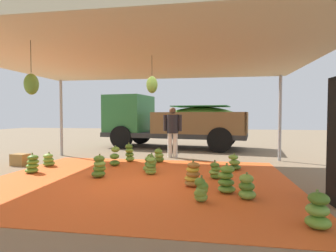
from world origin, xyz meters
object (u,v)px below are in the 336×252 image
(banana_bunch_4, at_px, (99,167))
(banana_bunch_13, at_px, (247,187))
(worker_0, at_px, (173,128))
(cargo_truck_main, at_px, (170,121))
(banana_bunch_2, at_px, (115,157))
(banana_bunch_6, at_px, (234,163))
(banana_bunch_14, at_px, (49,160))
(banana_bunch_9, at_px, (151,166))
(banana_bunch_1, at_px, (226,180))
(banana_bunch_5, at_px, (215,171))
(banana_bunch_3, at_px, (152,162))
(banana_bunch_11, at_px, (129,153))
(banana_bunch_15, at_px, (201,190))
(banana_bunch_10, at_px, (159,156))
(banana_bunch_7, at_px, (193,175))
(banana_bunch_0, at_px, (318,212))
(banana_bunch_8, at_px, (149,164))
(crate_0, at_px, (20,160))
(banana_bunch_12, at_px, (32,165))

(banana_bunch_4, distance_m, banana_bunch_13, 3.44)
(worker_0, bearing_deg, cargo_truck_main, 99.95)
(banana_bunch_2, distance_m, cargo_truck_main, 4.99)
(banana_bunch_6, relative_size, banana_bunch_14, 1.11)
(banana_bunch_4, xyz_separation_m, banana_bunch_9, (1.15, 0.49, -0.04))
(banana_bunch_1, relative_size, banana_bunch_5, 1.31)
(banana_bunch_3, height_order, worker_0, worker_0)
(banana_bunch_13, bearing_deg, banana_bunch_11, 133.04)
(banana_bunch_15, bearing_deg, banana_bunch_10, 111.37)
(banana_bunch_10, distance_m, banana_bunch_11, 0.95)
(banana_bunch_1, distance_m, cargo_truck_main, 7.44)
(banana_bunch_7, height_order, banana_bunch_15, banana_bunch_7)
(banana_bunch_0, height_order, banana_bunch_3, banana_bunch_0)
(banana_bunch_8, xyz_separation_m, banana_bunch_10, (-0.02, 1.44, 0.01))
(worker_0, bearing_deg, banana_bunch_10, -104.87)
(banana_bunch_0, height_order, cargo_truck_main, cargo_truck_main)
(banana_bunch_10, xyz_separation_m, banana_bunch_11, (-0.95, 0.00, 0.06))
(banana_bunch_14, xyz_separation_m, cargo_truck_main, (2.78, 5.14, 1.04))
(banana_bunch_6, height_order, banana_bunch_7, banana_bunch_7)
(banana_bunch_8, bearing_deg, banana_bunch_9, -67.70)
(banana_bunch_8, distance_m, cargo_truck_main, 5.55)
(banana_bunch_0, bearing_deg, banana_bunch_11, 130.92)
(banana_bunch_3, bearing_deg, banana_bunch_14, -179.30)
(banana_bunch_1, height_order, banana_bunch_2, banana_bunch_2)
(banana_bunch_1, xyz_separation_m, banana_bunch_8, (-1.88, 1.61, -0.04))
(crate_0, bearing_deg, banana_bunch_6, 2.53)
(banana_bunch_10, bearing_deg, cargo_truck_main, 93.42)
(banana_bunch_9, height_order, banana_bunch_11, banana_bunch_11)
(banana_bunch_2, bearing_deg, banana_bunch_6, -0.71)
(banana_bunch_13, xyz_separation_m, worker_0, (-1.95, 4.45, 0.81))
(banana_bunch_11, xyz_separation_m, cargo_truck_main, (0.71, 4.00, 0.95))
(banana_bunch_6, bearing_deg, banana_bunch_1, -98.33)
(banana_bunch_4, distance_m, cargo_truck_main, 6.36)
(banana_bunch_2, distance_m, worker_0, 2.46)
(banana_bunch_12, bearing_deg, banana_bunch_11, 46.86)
(banana_bunch_2, bearing_deg, banana_bunch_1, -36.48)
(banana_bunch_2, xyz_separation_m, banana_bunch_11, (0.19, 0.81, 0.00))
(banana_bunch_8, height_order, cargo_truck_main, cargo_truck_main)
(banana_bunch_3, height_order, banana_bunch_12, banana_bunch_12)
(banana_bunch_2, relative_size, banana_bunch_10, 1.31)
(banana_bunch_1, bearing_deg, banana_bunch_13, -46.45)
(banana_bunch_8, relative_size, crate_0, 0.98)
(banana_bunch_3, xyz_separation_m, banana_bunch_5, (1.70, -0.85, -0.02))
(banana_bunch_6, relative_size, crate_0, 1.00)
(banana_bunch_0, distance_m, banana_bunch_2, 5.57)
(banana_bunch_9, height_order, cargo_truck_main, cargo_truck_main)
(banana_bunch_12, bearing_deg, cargo_truck_main, 66.50)
(banana_bunch_9, bearing_deg, banana_bunch_15, -56.27)
(banana_bunch_0, xyz_separation_m, banana_bunch_12, (-5.86, 2.49, -0.00))
(banana_bunch_6, relative_size, worker_0, 0.26)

